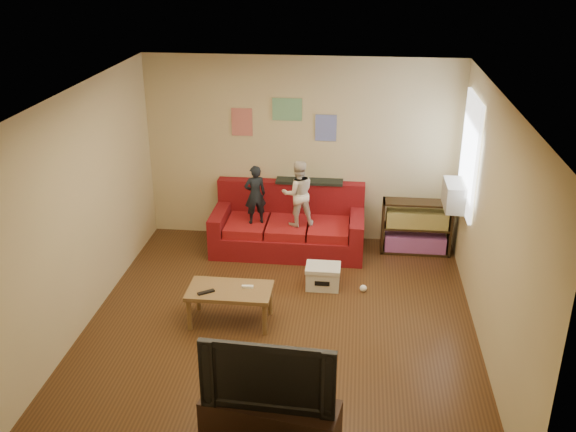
# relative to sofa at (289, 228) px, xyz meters

# --- Properties ---
(room_shell) EXTENTS (4.52, 5.02, 2.72)m
(room_shell) POSITION_rel_sofa_xyz_m (0.13, -2.07, 1.03)
(room_shell) COLOR #4E2F17
(room_shell) RESTS_ON ground
(sofa) EXTENTS (2.15, 0.99, 0.95)m
(sofa) POSITION_rel_sofa_xyz_m (0.00, 0.00, 0.00)
(sofa) COLOR maroon
(sofa) RESTS_ON ground
(child_a) EXTENTS (0.36, 0.31, 0.85)m
(child_a) POSITION_rel_sofa_xyz_m (-0.45, -0.17, 0.56)
(child_a) COLOR black
(child_a) RESTS_ON sofa
(child_b) EXTENTS (0.54, 0.48, 0.94)m
(child_b) POSITION_rel_sofa_xyz_m (0.15, -0.17, 0.60)
(child_b) COLOR silver
(child_b) RESTS_ON sofa
(coffee_table) EXTENTS (0.97, 0.53, 0.44)m
(coffee_table) POSITION_rel_sofa_xyz_m (-0.46, -2.05, 0.06)
(coffee_table) COLOR olive
(coffee_table) RESTS_ON ground
(remote) EXTENTS (0.19, 0.15, 0.02)m
(remote) POSITION_rel_sofa_xyz_m (-0.71, -2.17, 0.13)
(remote) COLOR black
(remote) RESTS_ON coffee_table
(game_controller) EXTENTS (0.14, 0.05, 0.03)m
(game_controller) POSITION_rel_sofa_xyz_m (-0.26, -2.00, 0.13)
(game_controller) COLOR white
(game_controller) RESTS_ON coffee_table
(bookshelf) EXTENTS (0.97, 0.29, 0.78)m
(bookshelf) POSITION_rel_sofa_xyz_m (1.82, 0.06, 0.03)
(bookshelf) COLOR black
(bookshelf) RESTS_ON ground
(window) EXTENTS (0.04, 1.08, 1.48)m
(window) POSITION_rel_sofa_xyz_m (2.35, -0.42, 1.32)
(window) COLOR white
(window) RESTS_ON room_shell
(ac_unit) EXTENTS (0.28, 0.55, 0.35)m
(ac_unit) POSITION_rel_sofa_xyz_m (2.23, -0.42, 0.76)
(ac_unit) COLOR #B7B2A3
(ac_unit) RESTS_ON window
(artwork_left) EXTENTS (0.30, 0.01, 0.40)m
(artwork_left) POSITION_rel_sofa_xyz_m (-0.72, 0.41, 1.43)
(artwork_left) COLOR #D87266
(artwork_left) RESTS_ON room_shell
(artwork_center) EXTENTS (0.42, 0.01, 0.32)m
(artwork_center) POSITION_rel_sofa_xyz_m (-0.07, 0.41, 1.63)
(artwork_center) COLOR #72B27F
(artwork_center) RESTS_ON room_shell
(artwork_right) EXTENTS (0.30, 0.01, 0.38)m
(artwork_right) POSITION_rel_sofa_xyz_m (0.48, 0.41, 1.38)
(artwork_right) COLOR #727FCC
(artwork_right) RESTS_ON room_shell
(file_box) EXTENTS (0.44, 0.34, 0.31)m
(file_box) POSITION_rel_sofa_xyz_m (0.57, -1.11, -0.16)
(file_box) COLOR white
(file_box) RESTS_ON ground
(tv_stand) EXTENTS (1.26, 0.60, 0.45)m
(tv_stand) POSITION_rel_sofa_xyz_m (0.28, -3.97, -0.09)
(tv_stand) COLOR black
(tv_stand) RESTS_ON ground
(television) EXTENTS (1.16, 0.21, 0.67)m
(television) POSITION_rel_sofa_xyz_m (0.28, -3.97, 0.47)
(television) COLOR black
(television) RESTS_ON tv_stand
(tissue) EXTENTS (0.11, 0.11, 0.09)m
(tissue) POSITION_rel_sofa_xyz_m (1.09, -1.17, -0.27)
(tissue) COLOR white
(tissue) RESTS_ON ground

